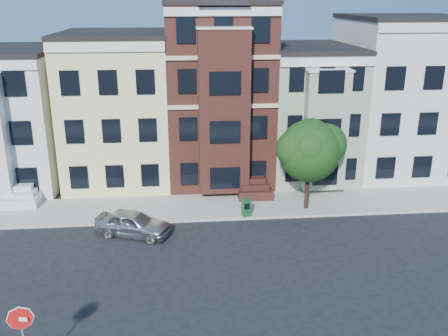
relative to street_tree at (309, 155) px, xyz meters
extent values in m
plane|color=black|center=(-4.85, -7.12, -3.56)|extent=(120.00, 120.00, 0.00)
cube|color=#9E9B93|center=(-4.85, 0.88, -3.48)|extent=(60.00, 4.00, 0.15)
cube|color=silver|center=(-19.85, 7.38, 0.94)|extent=(8.00, 9.00, 9.00)
cube|color=beige|center=(-11.85, 7.38, 1.44)|extent=(7.00, 9.00, 10.00)
cube|color=#371813|center=(-4.85, 7.38, 2.44)|extent=(7.00, 9.00, 12.00)
cube|color=gray|center=(1.65, 7.38, 0.94)|extent=(6.00, 9.00, 9.00)
cube|color=beige|center=(8.65, 7.38, 1.94)|extent=(8.00, 9.00, 11.00)
imported|color=#A3A5A9|center=(-10.33, -2.51, -2.85)|extent=(4.48, 3.03, 1.42)
cube|color=#1C5727|center=(-3.83, -0.82, -2.88)|extent=(0.58, 0.55, 1.06)
camera|label=1|loc=(-7.69, -27.71, 8.82)|focal=40.00mm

